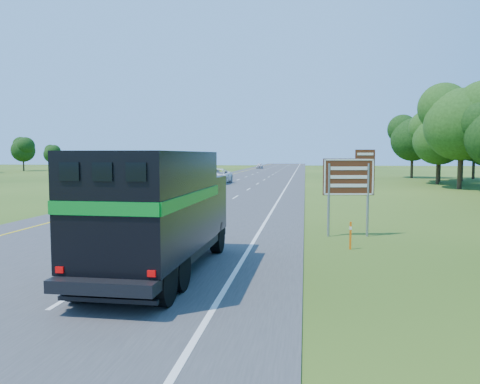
{
  "coord_description": "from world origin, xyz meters",
  "views": [
    {
      "loc": [
        7.53,
        -9.04,
        3.52
      ],
      "look_at": [
        4.03,
        16.03,
        1.51
      ],
      "focal_mm": 35.0,
      "sensor_mm": 36.0,
      "label": 1
    }
  ],
  "objects_px": {
    "horse_truck": "(158,209)",
    "white_suv": "(217,176)",
    "exit_sign": "(350,180)",
    "far_car": "(260,166)"
  },
  "relations": [
    {
      "from": "white_suv",
      "to": "far_car",
      "type": "distance_m",
      "value": 64.19
    },
    {
      "from": "horse_truck",
      "to": "white_suv",
      "type": "distance_m",
      "value": 43.36
    },
    {
      "from": "horse_truck",
      "to": "white_suv",
      "type": "relative_size",
      "value": 1.25
    },
    {
      "from": "far_car",
      "to": "exit_sign",
      "type": "bearing_deg",
      "value": -85.5
    },
    {
      "from": "exit_sign",
      "to": "far_car",
      "type": "bearing_deg",
      "value": 89.76
    },
    {
      "from": "exit_sign",
      "to": "white_suv",
      "type": "bearing_deg",
      "value": 101.53
    },
    {
      "from": "exit_sign",
      "to": "horse_truck",
      "type": "bearing_deg",
      "value": -137.21
    },
    {
      "from": "horse_truck",
      "to": "exit_sign",
      "type": "relative_size",
      "value": 2.17
    },
    {
      "from": "white_suv",
      "to": "far_car",
      "type": "xyz_separation_m",
      "value": [
        -1.02,
        64.18,
        -0.21
      ]
    },
    {
      "from": "horse_truck",
      "to": "exit_sign",
      "type": "xyz_separation_m",
      "value": [
        6.09,
        7.46,
        0.48
      ]
    }
  ]
}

